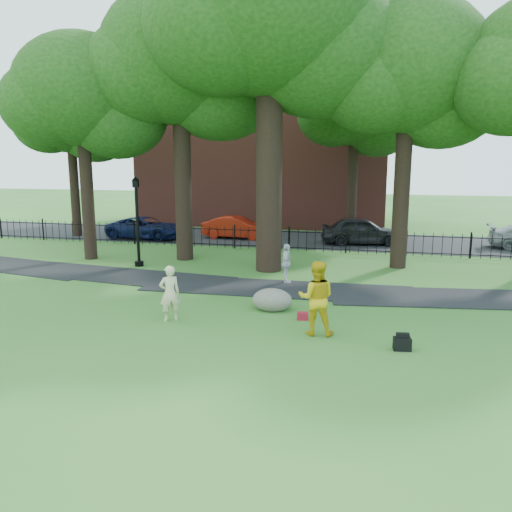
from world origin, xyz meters
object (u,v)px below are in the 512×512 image
(boulder, at_px, (272,298))
(red_sedan, at_px, (237,227))
(big_tree, at_px, (273,23))
(woman, at_px, (170,293))
(man, at_px, (316,298))
(lamppost, at_px, (137,223))

(boulder, relative_size, red_sedan, 0.31)
(big_tree, height_order, boulder, big_tree)
(woman, xyz_separation_m, man, (4.38, -0.16, 0.19))
(man, height_order, boulder, man)
(boulder, xyz_separation_m, red_sedan, (-5.22, 14.10, 0.31))
(man, bearing_deg, red_sedan, -71.23)
(big_tree, xyz_separation_m, boulder, (1.24, -5.80, -9.77))
(man, distance_m, boulder, 2.64)
(woman, bearing_deg, boulder, 176.82)
(red_sedan, bearing_deg, big_tree, -152.15)
(boulder, bearing_deg, lamppost, 144.57)
(big_tree, distance_m, lamppost, 10.18)
(man, height_order, red_sedan, man)
(woman, height_order, man, man)
(man, xyz_separation_m, red_sedan, (-6.86, 16.06, -0.34))
(woman, xyz_separation_m, lamppost, (-4.56, 6.99, 1.14))
(man, xyz_separation_m, lamppost, (-8.94, 7.15, 0.95))
(big_tree, xyz_separation_m, lamppost, (-6.05, -0.61, -8.17))
(big_tree, bearing_deg, boulder, -77.93)
(lamppost, distance_m, red_sedan, 9.24)
(lamppost, bearing_deg, woman, -67.08)
(big_tree, distance_m, red_sedan, 13.20)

